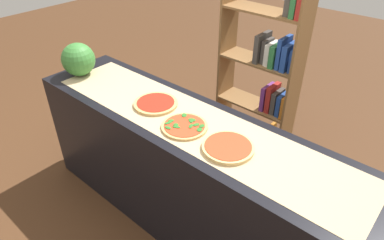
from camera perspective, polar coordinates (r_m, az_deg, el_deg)
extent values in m
plane|color=#4C2D19|center=(2.65, 0.00, -16.45)|extent=(12.00, 12.00, 0.00)
cube|color=black|center=(2.32, 0.00, -9.49)|extent=(2.44, 0.58, 0.88)
cube|color=tan|center=(2.05, 0.00, -0.44)|extent=(2.13, 0.46, 0.00)
cylinder|color=tan|center=(2.22, -6.17, 2.69)|extent=(0.29, 0.29, 0.02)
cylinder|color=#AD2314|center=(2.22, -6.19, 2.92)|extent=(0.24, 0.24, 0.00)
cylinder|color=tan|center=(2.00, -1.27, -1.08)|extent=(0.27, 0.27, 0.01)
cylinder|color=red|center=(1.99, -1.27, -0.87)|extent=(0.24, 0.24, 0.00)
ellipsoid|color=#286B23|center=(2.03, -0.27, -0.04)|extent=(0.05, 0.05, 0.00)
ellipsoid|color=#286B23|center=(1.98, -0.21, -1.01)|extent=(0.04, 0.05, 0.00)
ellipsoid|color=#286B23|center=(2.01, -4.00, -0.46)|extent=(0.04, 0.05, 0.00)
ellipsoid|color=#286B23|center=(2.03, -3.52, -0.10)|extent=(0.04, 0.05, 0.00)
ellipsoid|color=#286B23|center=(1.99, 0.69, -0.77)|extent=(0.04, 0.05, 0.00)
ellipsoid|color=#286B23|center=(1.95, 1.25, -1.60)|extent=(0.05, 0.05, 0.00)
ellipsoid|color=#286B23|center=(1.97, -2.63, -1.16)|extent=(0.05, 0.04, 0.00)
ellipsoid|color=#286B23|center=(2.08, -1.31, 0.82)|extent=(0.05, 0.05, 0.00)
ellipsoid|color=#286B23|center=(1.99, -2.70, -0.81)|extent=(0.05, 0.05, 0.00)
ellipsoid|color=#286B23|center=(2.03, 0.09, 0.05)|extent=(0.06, 0.05, 0.00)
ellipsoid|color=#286B23|center=(1.98, 1.65, -0.96)|extent=(0.03, 0.04, 0.00)
ellipsoid|color=#286B23|center=(1.97, -4.05, -1.28)|extent=(0.04, 0.03, 0.00)
cylinder|color=#DBB26B|center=(1.85, 6.04, -4.58)|extent=(0.28, 0.28, 0.02)
cylinder|color=red|center=(1.84, 6.06, -4.29)|extent=(0.25, 0.25, 0.00)
sphere|color=#387A33|center=(2.69, -18.46, 9.58)|extent=(0.24, 0.24, 0.24)
cube|color=brown|center=(2.83, 17.12, 7.51)|extent=(0.02, 0.25, 1.70)
cube|color=brown|center=(3.13, 5.91, 11.44)|extent=(0.02, 0.25, 1.70)
cube|color=brown|center=(3.39, 9.71, -3.40)|extent=(0.66, 0.25, 0.02)
cube|color=#2D753D|center=(3.21, 14.48, -3.69)|extent=(0.03, 0.21, 0.24)
cube|color=#B22823|center=(3.24, 13.76, -3.89)|extent=(0.03, 0.14, 0.17)
cube|color=#2D753D|center=(3.25, 13.14, -3.59)|extent=(0.03, 0.20, 0.17)
cube|color=orange|center=(3.24, 12.71, -2.79)|extent=(0.03, 0.19, 0.26)
cube|color=brown|center=(3.16, 10.43, 2.67)|extent=(0.66, 0.25, 0.02)
cube|color=orange|center=(2.99, 15.54, 2.35)|extent=(0.03, 0.18, 0.19)
cube|color=#234799|center=(3.00, 14.84, 2.61)|extent=(0.04, 0.17, 0.19)
cube|color=#47423D|center=(3.02, 14.04, 3.03)|extent=(0.04, 0.17, 0.20)
cube|color=#B22823|center=(3.03, 13.29, 3.67)|extent=(0.05, 0.18, 0.24)
cube|color=#753384|center=(3.05, 12.44, 3.83)|extent=(0.04, 0.18, 0.22)
cube|color=brown|center=(2.97, 11.27, 9.62)|extent=(0.66, 0.25, 0.02)
cube|color=#234799|center=(2.80, 16.82, 9.61)|extent=(0.03, 0.15, 0.19)
cube|color=#234799|center=(2.82, 15.93, 10.17)|extent=(0.05, 0.20, 0.21)
cube|color=#234799|center=(2.83, 15.10, 10.84)|extent=(0.04, 0.19, 0.25)
cube|color=#2D753D|center=(2.86, 14.09, 10.53)|extent=(0.05, 0.21, 0.18)
cube|color=silver|center=(2.89, 13.13, 10.82)|extent=(0.04, 0.17, 0.18)
cube|color=#47423D|center=(2.90, 12.42, 11.23)|extent=(0.03, 0.14, 0.20)
cube|color=#47423D|center=(2.91, 11.66, 11.84)|extent=(0.04, 0.21, 0.23)
cube|color=brown|center=(2.82, 12.24, 17.40)|extent=(0.66, 0.25, 0.02)
cube|color=#B22823|center=(2.66, 18.44, 18.41)|extent=(0.04, 0.20, 0.24)
cube|color=#2D753D|center=(2.68, 17.46, 18.46)|extent=(0.04, 0.19, 0.22)
cube|color=#47423D|center=(2.71, 16.25, 18.24)|extent=(0.04, 0.15, 0.17)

